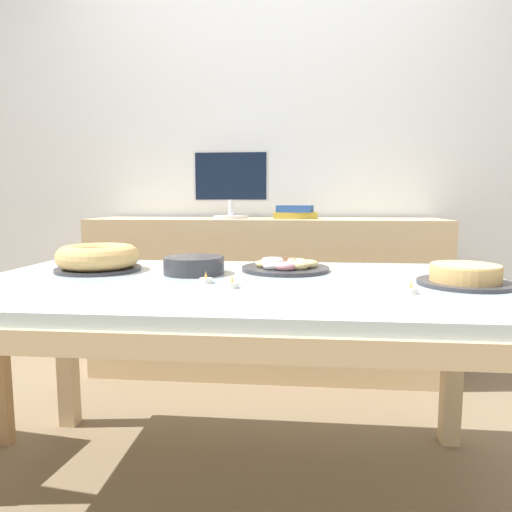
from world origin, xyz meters
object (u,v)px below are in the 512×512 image
(plate_stack, at_px, (194,265))
(tealight_centre, at_px, (206,280))
(cake_golden_bundt, at_px, (98,258))
(tealight_left_edge, at_px, (411,290))
(tealight_near_cakes, at_px, (232,284))
(book_stack, at_px, (295,212))
(cake_chocolate_round, at_px, (465,276))
(tealight_near_front, at_px, (441,269))
(computer_monitor, at_px, (231,185))
(pastry_platter, at_px, (285,266))

(plate_stack, distance_m, tealight_centre, 0.19)
(cake_golden_bundt, height_order, plate_stack, cake_golden_bundt)
(tealight_left_edge, bearing_deg, tealight_near_cakes, 176.25)
(tealight_near_cakes, bearing_deg, tealight_left_edge, -3.75)
(tealight_near_cakes, bearing_deg, plate_stack, 124.64)
(book_stack, xyz_separation_m, tealight_left_edge, (0.33, -1.30, -0.18))
(cake_golden_bundt, relative_size, tealight_near_cakes, 7.55)
(cake_chocolate_round, distance_m, tealight_centre, 0.78)
(cake_chocolate_round, height_order, tealight_near_front, cake_chocolate_round)
(computer_monitor, distance_m, book_stack, 0.39)
(computer_monitor, relative_size, plate_stack, 2.02)
(book_stack, relative_size, tealight_near_front, 6.13)
(tealight_near_front, bearing_deg, plate_stack, -171.03)
(cake_chocolate_round, relative_size, plate_stack, 1.32)
(pastry_platter, relative_size, tealight_left_edge, 7.91)
(computer_monitor, relative_size, tealight_left_edge, 10.60)
(plate_stack, distance_m, tealight_left_edge, 0.72)
(book_stack, bearing_deg, cake_golden_bundt, -125.16)
(cake_golden_bundt, xyz_separation_m, pastry_platter, (0.68, 0.07, -0.03))
(plate_stack, distance_m, tealight_near_front, 0.88)
(computer_monitor, xyz_separation_m, cake_golden_bundt, (-0.34, -0.99, -0.30))
(computer_monitor, distance_m, plate_stack, 1.07)
(tealight_left_edge, bearing_deg, book_stack, 104.33)
(computer_monitor, xyz_separation_m, tealight_left_edge, (0.69, -1.30, -0.33))
(tealight_near_front, bearing_deg, tealight_centre, -158.42)
(book_stack, bearing_deg, tealight_left_edge, -75.67)
(pastry_platter, height_order, tealight_centre, pastry_platter)
(computer_monitor, distance_m, cake_golden_bundt, 1.09)
(cake_chocolate_round, xyz_separation_m, tealight_near_front, (0.01, 0.27, -0.02))
(cake_golden_bundt, bearing_deg, plate_stack, -5.49)
(plate_stack, xyz_separation_m, tealight_left_edge, (0.67, -0.28, -0.02))
(pastry_platter, height_order, tealight_left_edge, pastry_platter)
(book_stack, xyz_separation_m, tealight_near_cakes, (-0.17, -1.27, -0.18))
(computer_monitor, bearing_deg, plate_stack, -88.64)
(cake_golden_bundt, relative_size, pastry_platter, 0.95)
(cake_golden_bundt, bearing_deg, book_stack, 54.84)
(cake_golden_bundt, bearing_deg, computer_monitor, 71.18)
(pastry_platter, xyz_separation_m, tealight_left_edge, (0.36, -0.38, -0.01))
(plate_stack, bearing_deg, tealight_near_cakes, -55.36)
(cake_golden_bundt, bearing_deg, tealight_centre, -25.60)
(pastry_platter, bearing_deg, tealight_near_front, 3.59)
(tealight_near_cakes, xyz_separation_m, tealight_near_front, (0.70, 0.38, 0.00))
(computer_monitor, xyz_separation_m, cake_chocolate_round, (0.89, -1.16, -0.31))
(tealight_centre, bearing_deg, pastry_platter, 49.78)
(cake_chocolate_round, bearing_deg, tealight_near_cakes, -170.88)
(plate_stack, bearing_deg, cake_golden_bundt, 174.51)
(cake_chocolate_round, bearing_deg, tealight_centre, -176.88)
(computer_monitor, xyz_separation_m, tealight_centre, (0.10, -1.20, -0.33))
(tealight_near_cakes, height_order, tealight_centre, same)
(tealight_near_front, bearing_deg, book_stack, 121.07)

